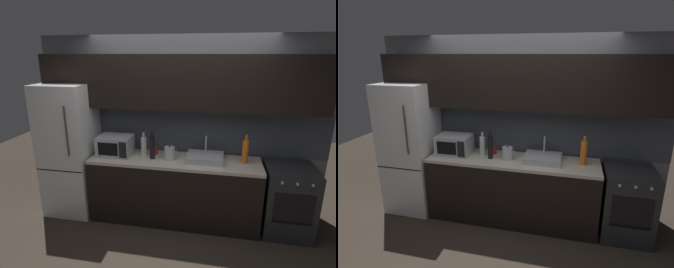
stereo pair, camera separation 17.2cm
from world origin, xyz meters
The scene contains 12 objects.
ground_plane centered at (0.00, 0.00, 0.00)m, with size 10.00×10.00×0.00m, color #2D261E.
back_wall centered at (0.00, 1.20, 1.55)m, with size 4.01×0.44×2.50m.
counter_run centered at (0.00, 0.90, 0.45)m, with size 2.27×0.60×0.90m.
refrigerator centered at (-1.51, 0.90, 0.94)m, with size 0.68×0.69×1.87m.
oven_range centered at (1.47, 0.90, 0.45)m, with size 0.60×0.62×0.90m.
microwave centered at (-0.83, 0.92, 1.04)m, with size 0.46×0.35×0.27m.
sink_basin centered at (0.40, 0.93, 0.94)m, with size 0.48×0.38×0.30m.
kettle centered at (-0.07, 0.89, 0.99)m, with size 0.17×0.14×0.19m.
wine_bottle_dark centered at (-0.30, 0.87, 1.06)m, with size 0.07×0.07×0.38m.
wine_bottle_orange centered at (0.91, 0.94, 1.06)m, with size 0.08×0.08×0.38m.
wine_bottle_clear centered at (-0.44, 0.97, 1.03)m, with size 0.08×0.08×0.32m.
mug_red centered at (-0.30, 1.04, 0.95)m, with size 0.09×0.09×0.10m, color #A82323.
Camera 1 is at (0.55, -2.42, 2.26)m, focal length 28.98 mm.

